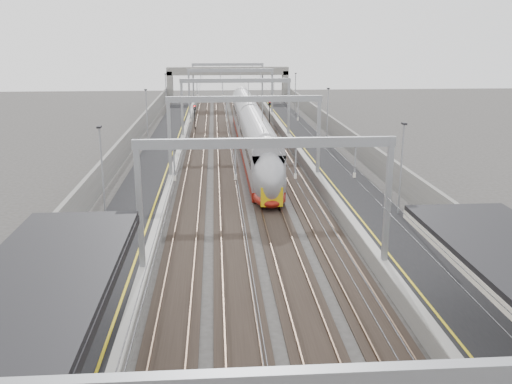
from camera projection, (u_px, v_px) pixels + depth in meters
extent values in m
cube|color=black|center=(155.00, 173.00, 51.33)|extent=(4.00, 120.00, 1.00)
cube|color=black|center=(330.00, 170.00, 52.43)|extent=(4.00, 120.00, 1.00)
cube|color=black|center=(194.00, 177.00, 51.69)|extent=(2.40, 140.00, 0.08)
cube|color=brown|center=(186.00, 176.00, 51.62)|extent=(0.07, 140.00, 0.14)
cube|color=brown|center=(202.00, 176.00, 51.72)|extent=(0.07, 140.00, 0.14)
cube|color=black|center=(227.00, 176.00, 51.90)|extent=(2.40, 140.00, 0.08)
cube|color=brown|center=(219.00, 176.00, 51.82)|extent=(0.07, 140.00, 0.14)
cube|color=brown|center=(235.00, 175.00, 51.92)|extent=(0.07, 140.00, 0.14)
cube|color=black|center=(260.00, 176.00, 52.11)|extent=(2.40, 140.00, 0.08)
cube|color=brown|center=(252.00, 175.00, 52.03)|extent=(0.07, 140.00, 0.14)
cube|color=brown|center=(267.00, 175.00, 52.13)|extent=(0.07, 140.00, 0.14)
cube|color=black|center=(292.00, 175.00, 52.31)|extent=(2.40, 140.00, 0.08)
cube|color=brown|center=(284.00, 174.00, 52.24)|extent=(0.07, 140.00, 0.14)
cube|color=brown|center=(300.00, 174.00, 52.34)|extent=(0.07, 140.00, 0.14)
cube|color=gray|center=(381.00, 381.00, 8.71)|extent=(13.00, 0.25, 0.50)
cube|color=gray|center=(139.00, 205.00, 28.32)|extent=(0.28, 0.28, 6.60)
cube|color=gray|center=(388.00, 200.00, 29.19)|extent=(0.28, 0.28, 6.60)
cube|color=gray|center=(266.00, 143.00, 27.94)|extent=(13.00, 0.25, 0.50)
cube|color=gray|center=(169.00, 136.00, 47.55)|extent=(0.28, 0.28, 6.60)
cube|color=gray|center=(319.00, 135.00, 48.42)|extent=(0.28, 0.28, 6.60)
cube|color=gray|center=(244.00, 99.00, 47.17)|extent=(13.00, 0.25, 0.50)
cube|color=gray|center=(182.00, 107.00, 66.78)|extent=(0.28, 0.28, 6.60)
cube|color=gray|center=(289.00, 106.00, 67.65)|extent=(0.28, 0.28, 6.60)
cube|color=gray|center=(236.00, 81.00, 66.41)|extent=(13.00, 0.25, 0.50)
cube|color=gray|center=(189.00, 91.00, 86.01)|extent=(0.28, 0.28, 6.60)
cube|color=gray|center=(272.00, 91.00, 86.88)|extent=(0.28, 0.28, 6.60)
cube|color=gray|center=(231.00, 70.00, 85.64)|extent=(13.00, 0.25, 0.50)
cube|color=gray|center=(193.00, 82.00, 103.32)|extent=(0.28, 0.28, 6.60)
cube|color=gray|center=(262.00, 81.00, 104.19)|extent=(0.28, 0.28, 6.60)
cube|color=gray|center=(228.00, 64.00, 102.95)|extent=(13.00, 0.25, 0.50)
cylinder|color=#262628|center=(194.00, 110.00, 55.05)|extent=(0.03, 140.00, 0.03)
cylinder|color=#262628|center=(225.00, 109.00, 55.26)|extent=(0.03, 140.00, 0.03)
cylinder|color=#262628|center=(256.00, 109.00, 55.46)|extent=(0.03, 140.00, 0.03)
cylinder|color=#262628|center=(286.00, 109.00, 55.67)|extent=(0.03, 140.00, 0.03)
cylinder|color=black|center=(19.00, 304.00, 20.74)|extent=(0.20, 0.20, 4.00)
cube|color=slate|center=(228.00, 71.00, 103.25)|extent=(22.00, 2.20, 1.40)
cube|color=slate|center=(170.00, 89.00, 103.35)|extent=(1.00, 2.20, 6.20)
cube|color=slate|center=(285.00, 88.00, 104.80)|extent=(1.00, 2.20, 6.20)
cube|color=slate|center=(118.00, 161.00, 50.81)|extent=(0.30, 120.00, 3.20)
cube|color=slate|center=(365.00, 158.00, 52.36)|extent=(0.30, 120.00, 3.20)
cube|color=maroon|center=(258.00, 166.00, 53.63)|extent=(2.55, 21.76, 0.76)
cube|color=gray|center=(258.00, 147.00, 53.15)|extent=(2.55, 21.76, 2.84)
cube|color=black|center=(265.00, 190.00, 46.39)|extent=(1.89, 2.27, 0.47)
cube|color=maroon|center=(245.00, 129.00, 74.92)|extent=(2.55, 21.76, 0.76)
cube|color=gray|center=(245.00, 115.00, 74.44)|extent=(2.55, 21.76, 2.84)
cube|color=black|center=(249.00, 141.00, 67.67)|extent=(1.89, 2.27, 0.47)
ellipsoid|color=gray|center=(269.00, 179.00, 42.58)|extent=(2.55, 4.92, 3.97)
cube|color=gold|center=(272.00, 197.00, 40.85)|extent=(1.61, 0.12, 1.42)
cube|color=black|center=(271.00, 177.00, 40.89)|extent=(1.51, 0.55, 0.89)
cylinder|color=black|center=(195.00, 119.00, 77.05)|extent=(0.12, 0.12, 3.00)
cube|color=black|center=(194.00, 107.00, 76.63)|extent=(0.32, 0.22, 0.75)
sphere|color=red|center=(194.00, 106.00, 76.46)|extent=(0.16, 0.16, 0.16)
cylinder|color=black|center=(258.00, 121.00, 75.73)|extent=(0.12, 0.12, 3.00)
cube|color=black|center=(258.00, 108.00, 75.30)|extent=(0.32, 0.22, 0.75)
sphere|color=red|center=(258.00, 107.00, 75.14)|extent=(0.16, 0.16, 0.16)
cylinder|color=black|center=(269.00, 114.00, 82.31)|extent=(0.12, 0.12, 3.00)
cube|color=black|center=(270.00, 103.00, 81.88)|extent=(0.32, 0.22, 0.75)
sphere|color=red|center=(270.00, 102.00, 81.72)|extent=(0.16, 0.16, 0.16)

